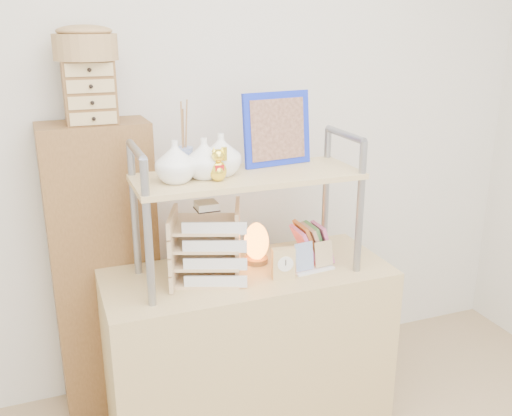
{
  "coord_description": "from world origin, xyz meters",
  "views": [
    {
      "loc": [
        -0.74,
        -0.85,
        1.75
      ],
      "look_at": [
        0.04,
        1.2,
        1.03
      ],
      "focal_mm": 40.0,
      "sensor_mm": 36.0,
      "label": 1
    }
  ],
  "objects_px": {
    "desk": "(248,350)",
    "salt_lamp": "(256,242)",
    "letter_tray": "(207,248)",
    "cabinet": "(106,272)"
  },
  "relations": [
    {
      "from": "desk",
      "to": "salt_lamp",
      "type": "distance_m",
      "value": 0.48
    },
    {
      "from": "letter_tray",
      "to": "salt_lamp",
      "type": "xyz_separation_m",
      "value": [
        0.24,
        0.08,
        -0.04
      ]
    },
    {
      "from": "cabinet",
      "to": "letter_tray",
      "type": "xyz_separation_m",
      "value": [
        0.37,
        -0.37,
        0.21
      ]
    },
    {
      "from": "salt_lamp",
      "to": "desk",
      "type": "bearing_deg",
      "value": -130.1
    },
    {
      "from": "desk",
      "to": "salt_lamp",
      "type": "xyz_separation_m",
      "value": [
        0.07,
        0.08,
        0.47
      ]
    },
    {
      "from": "cabinet",
      "to": "letter_tray",
      "type": "bearing_deg",
      "value": -46.91
    },
    {
      "from": "cabinet",
      "to": "salt_lamp",
      "type": "xyz_separation_m",
      "value": [
        0.61,
        -0.29,
        0.17
      ]
    },
    {
      "from": "cabinet",
      "to": "letter_tray",
      "type": "height_order",
      "value": "cabinet"
    },
    {
      "from": "cabinet",
      "to": "desk",
      "type": "bearing_deg",
      "value": -36.16
    },
    {
      "from": "salt_lamp",
      "to": "cabinet",
      "type": "bearing_deg",
      "value": 154.47
    }
  ]
}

